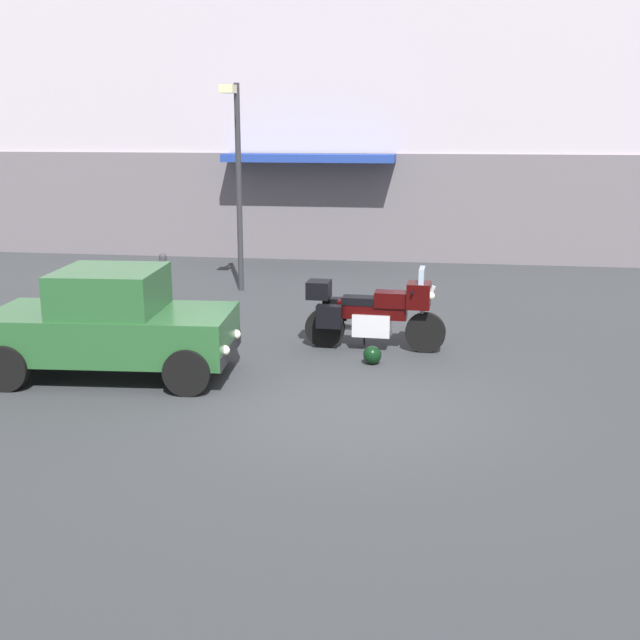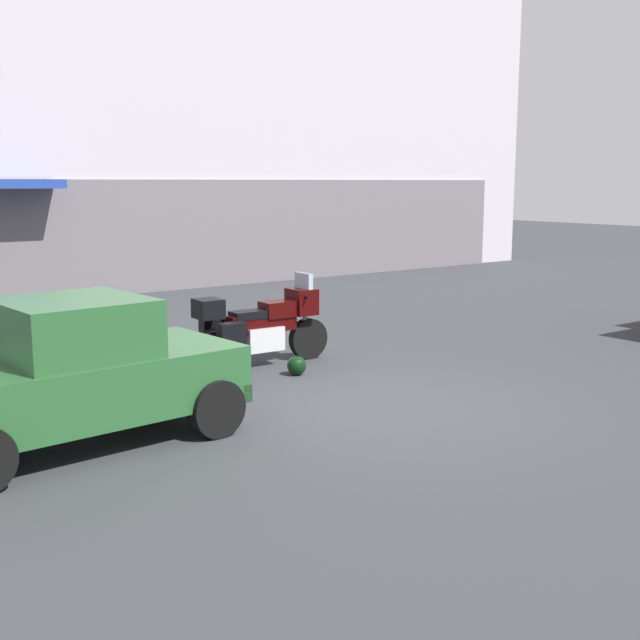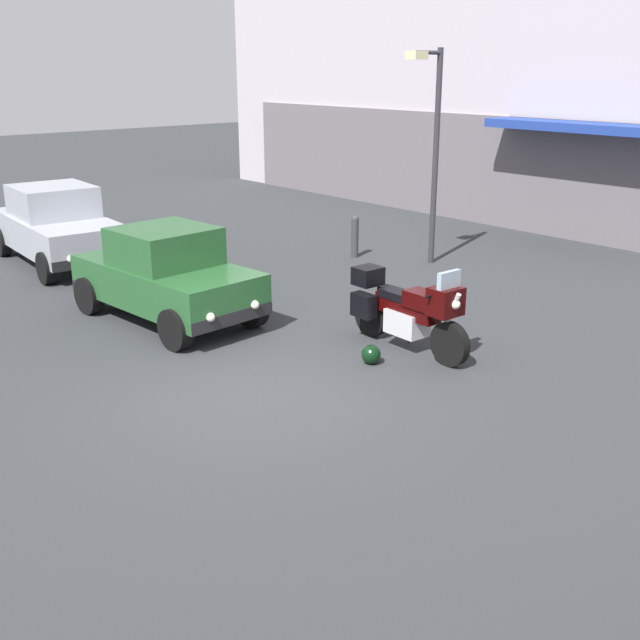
{
  "view_description": "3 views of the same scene",
  "coord_description": "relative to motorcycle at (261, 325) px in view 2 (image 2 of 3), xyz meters",
  "views": [
    {
      "loc": [
        1.18,
        -9.64,
        3.52
      ],
      "look_at": [
        -0.36,
        0.52,
        1.01
      ],
      "focal_mm": 44.9,
      "sensor_mm": 36.0,
      "label": 1
    },
    {
      "loc": [
        -6.19,
        -7.23,
        2.74
      ],
      "look_at": [
        -0.29,
        0.69,
        1.03
      ],
      "focal_mm": 44.85,
      "sensor_mm": 36.0,
      "label": 2
    },
    {
      "loc": [
        7.4,
        -5.32,
        4.06
      ],
      "look_at": [
        0.51,
        0.73,
        0.99
      ],
      "focal_mm": 43.16,
      "sensor_mm": 36.0,
      "label": 3
    }
  ],
  "objects": [
    {
      "name": "car_compact_side",
      "position": [
        -3.53,
        -1.96,
        0.15
      ],
      "size": [
        3.56,
        1.93,
        1.56
      ],
      "rotation": [
        0.0,
        0.0,
        0.07
      ],
      "color": "#235128",
      "rests_on": "ground"
    },
    {
      "name": "motorcycle",
      "position": [
        0.0,
        0.0,
        0.0
      ],
      "size": [
        2.26,
        0.77,
        1.36
      ],
      "rotation": [
        0.0,
        0.0,
        -0.04
      ],
      "color": "black",
      "rests_on": "ground"
    },
    {
      "name": "ground_plane",
      "position": [
        -0.14,
        -2.76,
        -0.62
      ],
      "size": [
        80.0,
        80.0,
        0.0
      ],
      "primitive_type": "plane",
      "color": "#2D3033"
    },
    {
      "name": "helmet",
      "position": [
        0.08,
        -0.82,
        -0.48
      ],
      "size": [
        0.28,
        0.28,
        0.28
      ],
      "primitive_type": "sphere",
      "color": "black",
      "rests_on": "ground"
    },
    {
      "name": "building_facade_rear",
      "position": [
        -0.14,
        9.8,
        6.22
      ],
      "size": [
        32.25,
        3.4,
        13.79
      ],
      "color": "#B2A8B2",
      "rests_on": "ground"
    }
  ]
}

